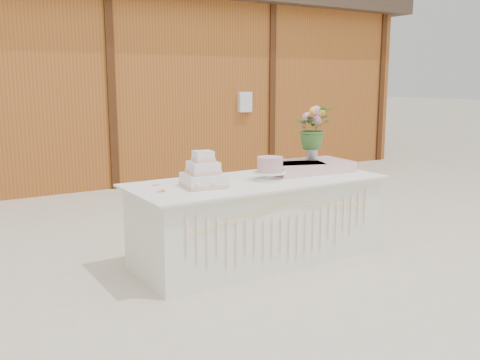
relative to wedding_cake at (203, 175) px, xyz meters
name	(u,v)px	position (x,y,z in m)	size (l,w,h in m)	color
ground	(257,259)	(0.58, 0.02, -0.88)	(80.00, 80.00, 0.00)	beige
barn	(74,80)	(0.56, 6.02, 0.80)	(12.60, 4.60, 3.30)	#A15021
cake_table	(257,220)	(0.58, 0.02, -0.49)	(2.40, 1.00, 0.77)	silver
wedding_cake	(203,175)	(0.00, 0.00, 0.00)	(0.39, 0.39, 0.31)	white
pink_cake_stand	(270,167)	(0.67, -0.05, 0.01)	(0.30, 0.30, 0.22)	white
satin_runner	(307,167)	(1.24, 0.11, -0.05)	(0.86, 0.50, 0.11)	beige
flower_vase	(312,152)	(1.34, 0.17, 0.08)	(0.12, 0.12, 0.16)	silver
bouquet	(313,123)	(1.34, 0.17, 0.38)	(0.38, 0.33, 0.43)	#3B6E2C
loose_flowers	(159,188)	(-0.38, 0.09, -0.10)	(0.15, 0.36, 0.02)	pink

